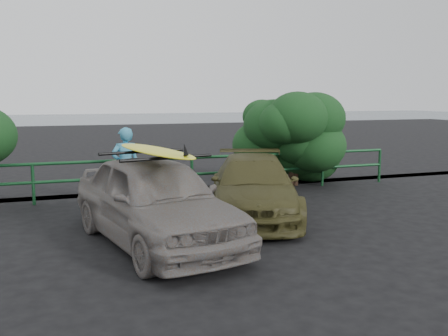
% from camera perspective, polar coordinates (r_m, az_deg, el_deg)
% --- Properties ---
extents(ground, '(80.00, 80.00, 0.00)m').
position_cam_1_polar(ground, '(8.61, -1.07, -9.57)').
color(ground, black).
extents(ocean, '(200.00, 200.00, 0.00)m').
position_cam_1_polar(ocean, '(67.89, -17.17, 5.60)').
color(ocean, '#535F66').
rests_on(ocean, ground).
extents(guardrail, '(14.00, 0.08, 1.04)m').
position_cam_1_polar(guardrail, '(13.21, -7.87, -1.06)').
color(guardrail, '#12401F').
rests_on(guardrail, ground).
extents(shrub_right, '(3.20, 2.40, 2.48)m').
position_cam_1_polar(shrub_right, '(15.35, 10.32, 2.86)').
color(shrub_right, '#173F19').
rests_on(shrub_right, ground).
extents(sedan, '(2.77, 4.93, 1.58)m').
position_cam_1_polar(sedan, '(8.98, -7.86, -3.68)').
color(sedan, slate).
rests_on(sedan, ground).
extents(olive_vehicle, '(3.27, 4.89, 1.32)m').
position_cam_1_polar(olive_vehicle, '(11.00, 3.39, -2.13)').
color(olive_vehicle, '#44411E').
rests_on(olive_vehicle, ground).
extents(man, '(0.71, 0.48, 1.89)m').
position_cam_1_polar(man, '(12.37, -11.18, 0.22)').
color(man, teal).
rests_on(man, ground).
extents(roof_rack, '(1.86, 1.47, 0.06)m').
position_cam_1_polar(roof_rack, '(8.85, -7.96, 1.52)').
color(roof_rack, black).
rests_on(roof_rack, sedan).
extents(surfboard, '(1.20, 3.02, 0.09)m').
position_cam_1_polar(surfboard, '(8.84, -7.97, 1.98)').
color(surfboard, yellow).
rests_on(surfboard, roof_rack).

